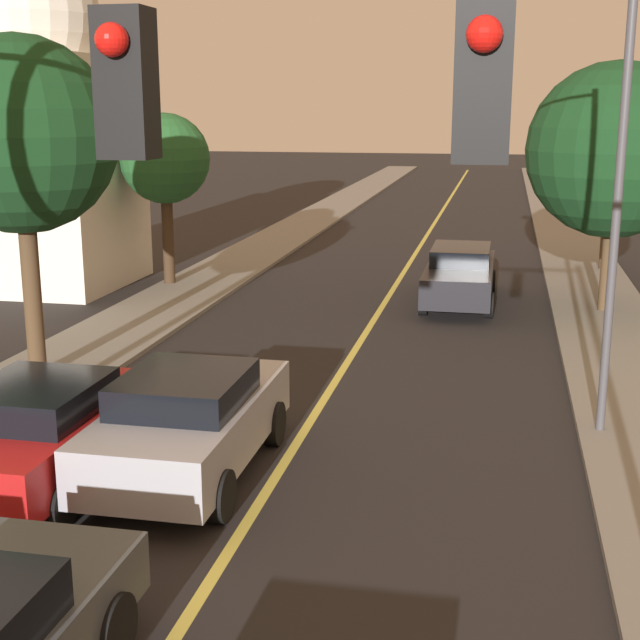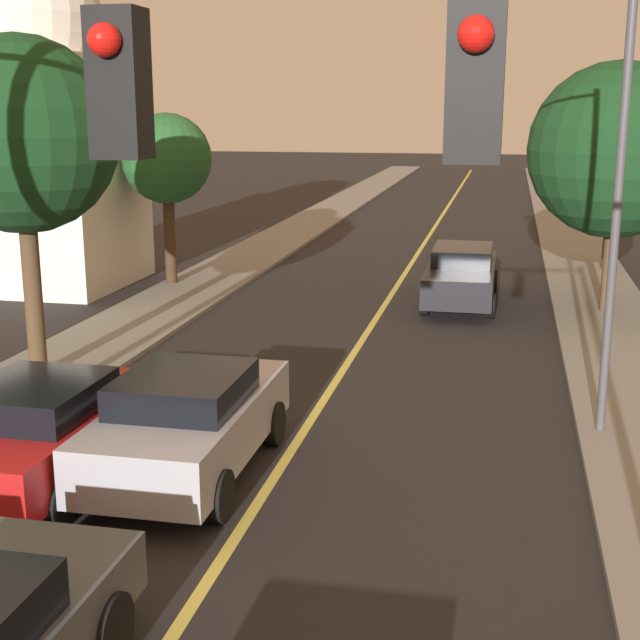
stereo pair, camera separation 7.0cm
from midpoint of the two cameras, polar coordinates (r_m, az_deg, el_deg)
The scene contains 13 objects.
road_surface at distance 38.65m, azimuth 6.97°, elevation 5.65°, with size 8.85×80.00×0.01m.
sidewalk_left at distance 39.50m, azimuth -1.30°, elevation 6.00°, with size 2.50×80.00×0.12m.
sidewalk_right at distance 38.60m, azimuth 15.42°, elevation 5.34°, with size 2.50×80.00×0.12m.
car_near_lane_second at distance 13.06m, azimuth -8.52°, elevation -6.39°, with size 2.01×4.44×1.59m.
car_outer_lane_second at distance 13.32m, azimuth -17.40°, elevation -6.67°, with size 2.00×4.35×1.52m.
car_far_oncoming at distance 24.48m, azimuth 8.87°, elevation 2.92°, with size 1.88×5.16×1.54m.
traffic_signal_mast at distance 5.30m, azimuth 13.43°, elevation 5.02°, with size 4.86×0.42×6.13m.
streetlamp_right at distance 14.41m, azimuth 17.06°, elevation 11.29°, with size 1.80×0.36×7.39m.
tree_left_near at distance 17.59m, azimuth -18.76°, elevation 11.09°, with size 3.63×3.63×6.43m.
tree_left_far at distance 26.48m, azimuth -9.97°, elevation 10.06°, with size 2.60×2.60×4.95m.
tree_right_near at distance 29.91m, azimuth 18.36°, elevation 12.19°, with size 3.36×3.36×6.49m.
tree_right_far at distance 23.60m, azimuth 18.25°, elevation 10.27°, with size 4.35×4.35×6.24m.
domed_building_left at distance 27.67m, azimuth -17.76°, elevation 11.61°, with size 4.81×4.81×9.72m.
Camera 1 is at (3.06, -2.17, 5.26)m, focal length 50.00 mm.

